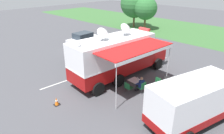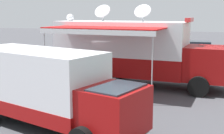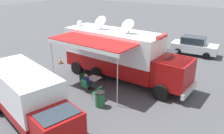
% 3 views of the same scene
% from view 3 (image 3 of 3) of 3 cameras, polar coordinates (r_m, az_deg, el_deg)
% --- Properties ---
extents(ground_plane, '(100.00, 100.00, 0.00)m').
position_cam_3_polar(ground_plane, '(17.59, 0.26, -2.30)').
color(ground_plane, '#47474C').
extents(lot_stripe, '(0.42, 4.80, 0.01)m').
position_cam_3_polar(lot_stripe, '(20.95, -2.71, 1.62)').
color(lot_stripe, silver).
rests_on(lot_stripe, ground).
extents(command_truck, '(5.21, 9.63, 4.53)m').
position_cam_3_polar(command_truck, '(16.48, 2.31, 3.26)').
color(command_truck, '#9E0F0F').
rests_on(command_truck, ground).
extents(folding_table, '(0.85, 0.85, 0.73)m').
position_cam_3_polar(folding_table, '(15.59, -4.47, -2.88)').
color(folding_table, silver).
rests_on(folding_table, ground).
extents(water_bottle, '(0.07, 0.07, 0.22)m').
position_cam_3_polar(water_bottle, '(15.35, -4.33, -2.63)').
color(water_bottle, silver).
rests_on(water_bottle, folding_table).
extents(folding_chair_at_table, '(0.51, 0.51, 0.87)m').
position_cam_3_polar(folding_chair_at_table, '(15.16, -6.61, -4.37)').
color(folding_chair_at_table, '#19562D').
rests_on(folding_chair_at_table, ground).
extents(folding_chair_beside_table, '(0.51, 0.51, 0.87)m').
position_cam_3_polar(folding_chair_beside_table, '(16.09, -7.06, -2.82)').
color(folding_chair_beside_table, '#19562D').
rests_on(folding_chair_beside_table, ground).
extents(folding_chair_spare_by_truck, '(0.49, 0.49, 0.87)m').
position_cam_3_polar(folding_chair_spare_by_truck, '(14.15, -3.43, -6.21)').
color(folding_chair_spare_by_truck, '#19562D').
rests_on(folding_chair_spare_by_truck, ground).
extents(seated_responder, '(0.68, 0.58, 1.25)m').
position_cam_3_polar(seated_responder, '(15.22, -6.15, -3.65)').
color(seated_responder, navy).
rests_on(seated_responder, ground).
extents(trash_bin, '(0.57, 0.57, 0.91)m').
position_cam_3_polar(trash_bin, '(13.52, -2.99, -7.88)').
color(trash_bin, '#235B33').
rests_on(trash_bin, ground).
extents(traffic_cone, '(0.36, 0.36, 0.58)m').
position_cam_3_polar(traffic_cone, '(20.61, -12.52, 1.60)').
color(traffic_cone, black).
rests_on(traffic_cone, ground).
extents(support_truck, '(3.78, 7.10, 2.70)m').
position_cam_3_polar(support_truck, '(12.46, -19.86, -7.08)').
color(support_truck, white).
rests_on(support_truck, ground).
extents(car_behind_truck, '(2.19, 4.29, 1.76)m').
position_cam_3_polar(car_behind_truck, '(23.67, 19.49, 4.96)').
color(car_behind_truck, silver).
rests_on(car_behind_truck, ground).
extents(car_far_corner, '(2.18, 4.28, 1.76)m').
position_cam_3_polar(car_far_corner, '(20.75, 9.62, 3.70)').
color(car_far_corner, '#2D2D33').
rests_on(car_far_corner, ground).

